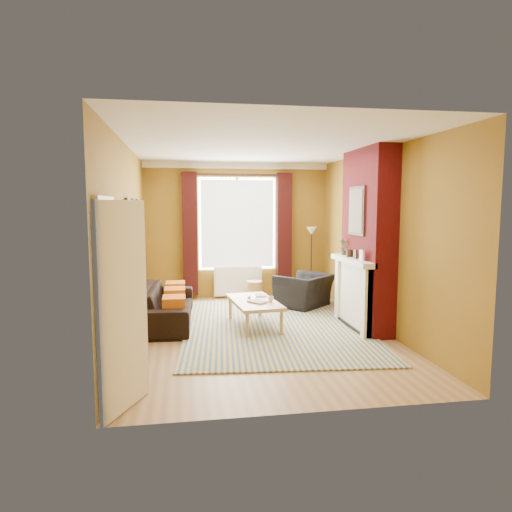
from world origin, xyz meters
The scene contains 12 objects.
ground centered at (0.00, 0.00, 0.00)m, with size 5.50×5.50×0.00m, color olive.
room_walls centered at (0.63, 0.28, 1.38)m, with size 3.82×5.54×2.83m.
striped_rug centered at (0.31, 0.23, 0.01)m, with size 3.14×4.13×0.02m.
sofa centered at (-1.42, 0.76, 0.31)m, with size 2.11×0.83×0.62m, color black.
armchair centered at (1.14, 1.57, 0.31)m, with size 0.96×0.84×0.63m, color black.
coffee_table centered at (-0.02, 0.31, 0.39)m, with size 0.79×1.37×0.44m.
wicker_stool centered at (0.30, 2.30, 0.20)m, with size 0.36×0.36×0.40m.
floor_lamp centered at (1.51, 2.40, 1.17)m, with size 0.26×0.26×1.49m.
book_a centered at (-0.07, 0.08, 0.45)m, with size 0.22×0.29×0.03m, color #999999.
book_b centered at (0.05, 0.65, 0.45)m, with size 0.19×0.26×0.02m, color #999999.
mug centered at (0.22, 0.14, 0.48)m, with size 0.09×0.09×0.09m, color #999999.
tv_remote centered at (-0.07, 0.52, 0.45)m, with size 0.08×0.16×0.02m.
Camera 1 is at (-1.12, -6.72, 1.95)m, focal length 32.00 mm.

